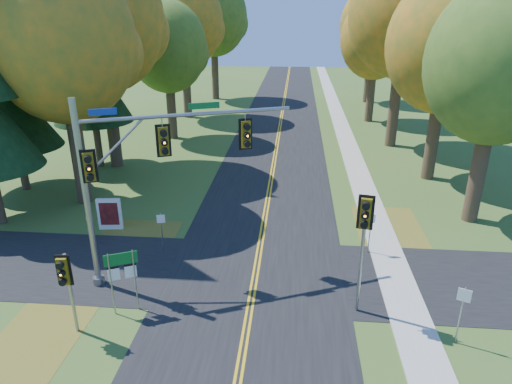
# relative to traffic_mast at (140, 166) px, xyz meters

# --- Properties ---
(ground) EXTENTS (160.00, 160.00, 0.00)m
(ground) POSITION_rel_traffic_mast_xyz_m (4.65, -1.42, -5.17)
(ground) COLOR #33581F
(ground) RESTS_ON ground
(road_main) EXTENTS (8.00, 160.00, 0.02)m
(road_main) POSITION_rel_traffic_mast_xyz_m (4.65, -1.42, -5.16)
(road_main) COLOR black
(road_main) RESTS_ON ground
(road_cross) EXTENTS (60.00, 6.00, 0.02)m
(road_cross) POSITION_rel_traffic_mast_xyz_m (4.65, 0.58, -5.16)
(road_cross) COLOR black
(road_cross) RESTS_ON ground
(centerline_left) EXTENTS (0.10, 160.00, 0.01)m
(centerline_left) POSITION_rel_traffic_mast_xyz_m (4.55, -1.42, -5.14)
(centerline_left) COLOR gold
(centerline_left) RESTS_ON road_main
(centerline_right) EXTENTS (0.10, 160.00, 0.01)m
(centerline_right) POSITION_rel_traffic_mast_xyz_m (4.75, -1.42, -5.14)
(centerline_right) COLOR gold
(centerline_right) RESTS_ON road_main
(sidewalk_east) EXTENTS (1.60, 160.00, 0.06)m
(sidewalk_east) POSITION_rel_traffic_mast_xyz_m (10.85, -1.42, -5.14)
(sidewalk_east) COLOR #9E998E
(sidewalk_east) RESTS_ON ground
(leaf_patch_w_near) EXTENTS (4.00, 6.00, 0.00)m
(leaf_patch_w_near) POSITION_rel_traffic_mast_xyz_m (-1.85, 2.58, -5.16)
(leaf_patch_w_near) COLOR brown
(leaf_patch_w_near) RESTS_ON ground
(leaf_patch_e) EXTENTS (3.50, 8.00, 0.00)m
(leaf_patch_e) POSITION_rel_traffic_mast_xyz_m (11.45, 4.58, -5.16)
(leaf_patch_e) COLOR brown
(leaf_patch_e) RESTS_ON ground
(leaf_patch_w_far) EXTENTS (3.00, 5.00, 0.00)m
(leaf_patch_w_far) POSITION_rel_traffic_mast_xyz_m (-2.85, -4.42, -5.16)
(leaf_patch_w_far) COLOR brown
(leaf_patch_w_far) RESTS_ON ground
(tree_w_a) EXTENTS (8.00, 8.00, 14.15)m
(tree_w_a) POSITION_rel_traffic_mast_xyz_m (-6.48, 7.96, 4.32)
(tree_w_a) COLOR #38281C
(tree_w_a) RESTS_ON ground
(tree_e_a) EXTENTS (7.20, 7.20, 12.73)m
(tree_e_a) POSITION_rel_traffic_mast_xyz_m (16.22, 7.36, 3.37)
(tree_e_a) COLOR #38281C
(tree_e_a) RESTS_ON ground
(tree_w_b) EXTENTS (8.60, 8.60, 15.38)m
(tree_w_b) POSITION_rel_traffic_mast_xyz_m (-7.07, 14.87, 5.20)
(tree_w_b) COLOR #38281C
(tree_w_b) RESTS_ON ground
(tree_e_b) EXTENTS (7.60, 7.60, 13.33)m
(tree_e_b) POSITION_rel_traffic_mast_xyz_m (15.62, 14.16, 3.73)
(tree_e_b) COLOR #38281C
(tree_e_b) RESTS_ON ground
(tree_w_c) EXTENTS (6.80, 6.80, 11.91)m
(tree_w_c) POSITION_rel_traffic_mast_xyz_m (-4.89, 23.05, 2.78)
(tree_w_c) COLOR #38281C
(tree_w_c) RESTS_ON ground
(tree_e_c) EXTENTS (8.80, 8.80, 15.79)m
(tree_e_c) POSITION_rel_traffic_mast_xyz_m (14.53, 22.27, 5.49)
(tree_e_c) COLOR #38281C
(tree_e_c) RESTS_ON ground
(tree_w_d) EXTENTS (8.20, 8.20, 14.56)m
(tree_w_d) POSITION_rel_traffic_mast_xyz_m (-5.48, 31.77, 4.61)
(tree_w_d) COLOR #38281C
(tree_w_d) RESTS_ON ground
(tree_e_d) EXTENTS (7.00, 7.00, 12.32)m
(tree_e_d) POSITION_rel_traffic_mast_xyz_m (13.91, 31.45, 3.07)
(tree_e_d) COLOR #38281C
(tree_e_d) RESTS_ON ground
(tree_w_e) EXTENTS (8.40, 8.40, 14.97)m
(tree_w_e) POSITION_rel_traffic_mast_xyz_m (-4.27, 42.67, 4.91)
(tree_w_e) COLOR #38281C
(tree_w_e) RESTS_ON ground
(tree_e_e) EXTENTS (7.80, 7.80, 13.74)m
(tree_e_e) POSITION_rel_traffic_mast_xyz_m (15.12, 42.16, 4.03)
(tree_e_e) COLOR #38281C
(tree_e_e) RESTS_ON ground
(pine_b) EXTENTS (5.60, 5.60, 17.31)m
(pine_b) POSITION_rel_traffic_mast_xyz_m (-11.35, 9.58, 2.99)
(pine_b) COLOR #38281C
(pine_b) RESTS_ON ground
(pine_c) EXTENTS (5.60, 5.60, 20.56)m
(pine_c) POSITION_rel_traffic_mast_xyz_m (-8.35, 14.58, 4.53)
(pine_c) COLOR #38281C
(pine_c) RESTS_ON ground
(traffic_mast) EXTENTS (8.22, 3.83, 8.03)m
(traffic_mast) POSITION_rel_traffic_mast_xyz_m (0.00, 0.00, 0.00)
(traffic_mast) COLOR gray
(traffic_mast) RESTS_ON ground
(east_signal_pole) EXTENTS (0.58, 0.68, 5.03)m
(east_signal_pole) POSITION_rel_traffic_mast_xyz_m (8.81, -1.94, -1.35)
(east_signal_pole) COLOR gray
(east_signal_pole) RESTS_ON ground
(ped_signal_pole) EXTENTS (0.53, 0.61, 3.33)m
(ped_signal_pole) POSITION_rel_traffic_mast_xyz_m (-1.55, -4.08, -2.69)
(ped_signal_pole) COLOR #95979D
(ped_signal_pole) RESTS_ON ground
(route_sign_cluster) EXTENTS (1.14, 0.55, 2.66)m
(route_sign_cluster) POSITION_rel_traffic_mast_xyz_m (-0.16, -2.56, -3.29)
(route_sign_cluster) COLOR gray
(route_sign_cluster) RESTS_ON ground
(info_kiosk) EXTENTS (1.28, 0.32, 1.76)m
(info_kiosk) POSITION_rel_traffic_mast_xyz_m (-3.52, 4.37, -4.29)
(info_kiosk) COLOR silver
(info_kiosk) RESTS_ON ground
(reg_sign_e_north) EXTENTS (0.40, 0.14, 2.12)m
(reg_sign_e_north) POSITION_rel_traffic_mast_xyz_m (9.94, 2.97, -3.72)
(reg_sign_e_north) COLOR gray
(reg_sign_e_north) RESTS_ON ground
(reg_sign_e_south) EXTENTS (0.42, 0.21, 2.33)m
(reg_sign_e_south) POSITION_rel_traffic_mast_xyz_m (12.15, -3.31, -3.57)
(reg_sign_e_south) COLOR gray
(reg_sign_e_south) RESTS_ON ground
(reg_sign_w) EXTENTS (0.38, 0.13, 2.04)m
(reg_sign_w) POSITION_rel_traffic_mast_xyz_m (-0.04, 2.23, -3.77)
(reg_sign_w) COLOR gray
(reg_sign_w) RESTS_ON ground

